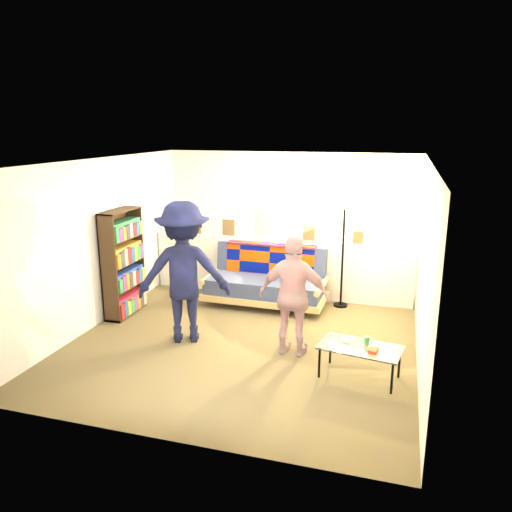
{
  "coord_description": "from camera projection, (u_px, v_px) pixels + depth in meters",
  "views": [
    {
      "loc": [
        1.94,
        -6.16,
        2.84
      ],
      "look_at": [
        0.0,
        0.4,
        1.05
      ],
      "focal_mm": 35.0,
      "sensor_mm": 36.0,
      "label": 1
    }
  ],
  "objects": [
    {
      "name": "ground",
      "position": [
        248.0,
        336.0,
        6.96
      ],
      "size": [
        5.0,
        5.0,
        0.0
      ],
      "primitive_type": "plane",
      "color": "brown",
      "rests_on": "ground"
    },
    {
      "name": "room_shell",
      "position": [
        257.0,
        212.0,
        6.98
      ],
      "size": [
        4.6,
        5.05,
        2.45
      ],
      "color": "silver",
      "rests_on": "ground"
    },
    {
      "name": "half_wall_ledge",
      "position": [
        279.0,
        267.0,
        8.51
      ],
      "size": [
        4.45,
        0.15,
        1.0
      ],
      "primitive_type": "cube",
      "color": "silver",
      "rests_on": "ground"
    },
    {
      "name": "ledge_decor",
      "position": [
        266.0,
        228.0,
        8.38
      ],
      "size": [
        2.97,
        0.02,
        0.45
      ],
      "color": "brown",
      "rests_on": "half_wall_ledge"
    },
    {
      "name": "futon_sofa",
      "position": [
        267.0,
        281.0,
        8.13
      ],
      "size": [
        1.98,
        0.99,
        0.84
      ],
      "color": "tan",
      "rests_on": "ground"
    },
    {
      "name": "bookshelf",
      "position": [
        123.0,
        266.0,
        7.61
      ],
      "size": [
        0.27,
        0.81,
        1.63
      ],
      "color": "black",
      "rests_on": "ground"
    },
    {
      "name": "coffee_table",
      "position": [
        361.0,
        349.0,
        5.72
      ],
      "size": [
        1.0,
        0.66,
        0.48
      ],
      "color": "black",
      "rests_on": "ground"
    },
    {
      "name": "floor_lamp",
      "position": [
        344.0,
        234.0,
        7.84
      ],
      "size": [
        0.39,
        0.32,
        1.67
      ],
      "color": "black",
      "rests_on": "ground"
    },
    {
      "name": "person_left",
      "position": [
        184.0,
        272.0,
        6.62
      ],
      "size": [
        1.4,
        1.11,
        1.9
      ],
      "primitive_type": "imported",
      "rotation": [
        0.0,
        0.0,
        3.52
      ],
      "color": "black",
      "rests_on": "ground"
    },
    {
      "name": "person_right",
      "position": [
        294.0,
        296.0,
        6.23
      ],
      "size": [
        0.93,
        0.43,
        1.55
      ],
      "primitive_type": "imported",
      "rotation": [
        0.0,
        0.0,
        3.09
      ],
      "color": "pink",
      "rests_on": "ground"
    }
  ]
}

